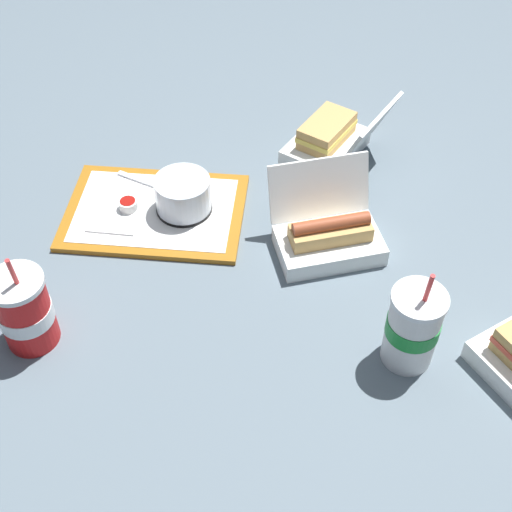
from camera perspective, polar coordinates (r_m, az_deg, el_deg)
ground_plane at (r=1.40m, az=0.05°, el=-0.40°), size 3.20×3.20×0.00m
food_tray at (r=1.51m, az=-8.09°, el=3.51°), size 0.40×0.30×0.01m
cake_container at (r=1.47m, az=-5.85°, el=4.83°), size 0.12×0.12×0.08m
ketchup_cup at (r=1.50m, az=-10.19°, el=4.05°), size 0.04×0.04×0.02m
napkin_stack at (r=1.50m, az=-11.19°, el=3.12°), size 0.11×0.11×0.00m
plastic_fork at (r=1.58m, az=-9.29°, el=6.02°), size 0.10×0.06×0.00m
clamshell_sandwich_center at (r=1.63m, az=5.96°, el=9.19°), size 0.27×0.27×0.16m
clamshell_hotdog_right at (r=1.40m, az=5.79°, el=1.72°), size 0.23×0.21×0.16m
soda_cup_center at (r=1.29m, az=-18.03°, el=-4.18°), size 0.10×0.10×0.21m
soda_cup_right at (r=1.22m, az=12.43°, el=-5.60°), size 0.09×0.09×0.22m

